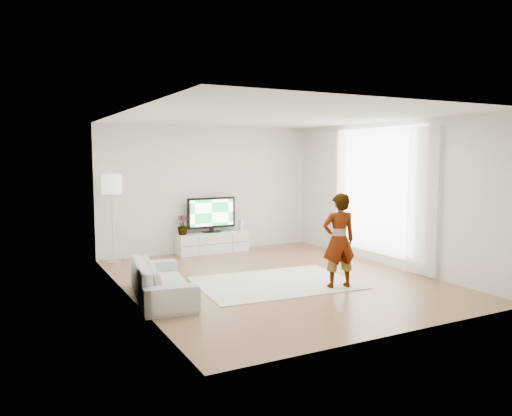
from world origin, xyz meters
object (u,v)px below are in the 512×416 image
rug (275,283)px  player (339,240)px  sofa (162,280)px  television (211,213)px  media_console (212,242)px  floor_lamp (112,188)px

rug → player: size_ratio=1.69×
rug → sofa: bearing=179.6°
television → rug: bearing=-91.5°
media_console → player: bearing=-79.4°
media_console → sofa: sofa is taller
rug → floor_lamp: (-2.08, 2.92, 1.50)m
media_console → floor_lamp: size_ratio=0.90×
media_console → television: 0.65m
television → floor_lamp: 2.25m
sofa → floor_lamp: floor_lamp is taller
sofa → floor_lamp: bearing=10.8°
rug → player: bearing=-42.8°
television → sofa: television is taller
player → television: bearing=-67.1°
rug → floor_lamp: floor_lamp is taller
floor_lamp → player: bearing=-51.9°
television → sofa: bearing=-124.3°
media_console → rug: (-0.08, -2.98, -0.22)m
television → rug: size_ratio=0.43×
rug → television: bearing=88.5°
player → floor_lamp: 4.67m
sofa → television: bearing=-25.9°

